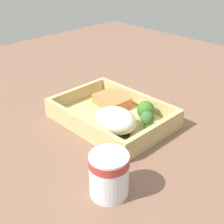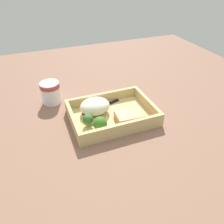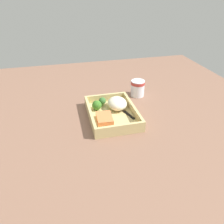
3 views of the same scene
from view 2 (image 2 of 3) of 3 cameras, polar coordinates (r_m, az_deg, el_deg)
The scene contains 9 objects.
ground_plane at distance 77.79cm, azimuth 0.00°, elevation -2.23°, with size 160.00×160.00×2.00cm, color brown.
takeout_tray at distance 76.82cm, azimuth 0.00°, elevation -1.28°, with size 28.71×20.74×1.20cm, color tan.
tray_rim at distance 75.40cm, azimuth 0.00°, elevation 0.21°, with size 28.71×20.74×3.67cm.
salmon_fillet at distance 73.92cm, azimuth 4.59°, elevation -1.17°, with size 9.20×6.47×2.76cm, color #E97C45.
mashed_potatoes at distance 76.53cm, azimuth -4.49°, elevation 1.51°, with size 10.57×8.75×5.50cm, color #EBE3C6.
broccoli_floret_1 at distance 69.16cm, azimuth -3.10°, elevation -3.07°, with size 4.48×4.48×4.62cm.
broccoli_floret_2 at distance 70.87cm, azimuth -6.35°, elevation -1.99°, with size 3.40×3.40×4.31cm.
fork at distance 80.09cm, azimuth -3.38°, elevation 1.08°, with size 15.59×6.20×0.44cm.
paper_cup at distance 86.68cm, azimuth -15.75°, elevation 5.15°, with size 7.32×7.32×8.46cm.
Camera 2 is at (22.40, 57.50, 46.36)cm, focal length 35.00 mm.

